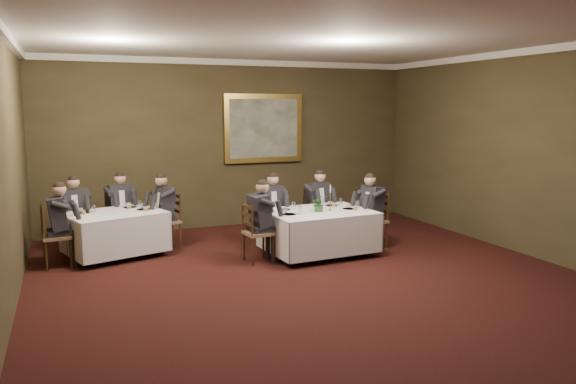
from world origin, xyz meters
TOP-DOWN VIEW (x-y plane):
  - ground at (0.00, 0.00)m, footprint 10.00×10.00m
  - ceiling at (0.00, 0.00)m, footprint 8.00×10.00m
  - back_wall at (0.00, 5.00)m, footprint 8.00×0.10m
  - right_wall at (4.00, 0.00)m, footprint 0.10×10.00m
  - crown_molding at (0.00, 0.00)m, footprint 8.00×10.00m
  - table_main at (0.67, 2.10)m, footprint 1.88×1.49m
  - table_second at (-2.60, 3.24)m, footprint 1.83×1.59m
  - chair_main_backleft at (0.12, 2.98)m, footprint 0.45×0.43m
  - diner_main_backleft at (0.12, 2.97)m, footprint 0.43×0.49m
  - chair_main_backright at (1.08, 3.05)m, footprint 0.49×0.48m
  - diner_main_backright at (1.08, 3.03)m, footprint 0.46×0.53m
  - chair_main_endleft at (-0.46, 2.01)m, footprint 0.46×0.48m
  - diner_main_endleft at (-0.45, 2.02)m, footprint 0.52×0.45m
  - chair_main_endright at (1.80, 2.18)m, footprint 0.49×0.50m
  - diner_main_endright at (1.79, 2.18)m, footprint 0.54×0.47m
  - chair_sec_backleft at (-3.23, 3.87)m, footprint 0.48×0.47m
  - diner_sec_backleft at (-3.23, 3.86)m, footprint 0.45×0.52m
  - chair_sec_backright at (-2.44, 4.12)m, footprint 0.54×0.52m
  - diner_sec_backright at (-2.44, 4.11)m, footprint 0.52×0.57m
  - chair_sec_endright at (-1.67, 3.53)m, footprint 0.50×0.52m
  - diner_sec_endright at (-1.68, 3.53)m, footprint 0.55×0.49m
  - chair_sec_endleft at (-3.53, 2.95)m, footprint 0.46×0.47m
  - diner_sec_endleft at (-3.52, 2.95)m, footprint 0.51×0.44m
  - centerpiece at (0.66, 2.04)m, footprint 0.27×0.23m
  - candlestick at (0.88, 2.07)m, footprint 0.07×0.07m
  - place_setting_table_main at (0.21, 2.46)m, footprint 0.33×0.31m
  - place_setting_table_second at (-3.04, 3.45)m, footprint 0.33×0.31m
  - painting at (0.67, 4.94)m, footprint 1.74×0.09m

SIDE VIEW (x-z plane):
  - ground at x=0.00m, z-range 0.00..0.00m
  - chair_main_backleft at x=0.12m, z-range -0.22..0.78m
  - chair_main_backright at x=1.08m, z-range -0.22..0.78m
  - chair_main_endleft at x=-0.46m, z-range -0.22..0.78m
  - chair_main_endright at x=1.80m, z-range -0.22..0.78m
  - chair_sec_backleft at x=-3.23m, z-range -0.22..0.78m
  - chair_sec_backright at x=-2.44m, z-range -0.22..0.78m
  - chair_sec_endright at x=-1.67m, z-range -0.22..0.78m
  - chair_sec_endleft at x=-3.53m, z-range -0.22..0.78m
  - table_second at x=-2.60m, z-range 0.12..0.78m
  - table_main at x=0.67m, z-range 0.12..0.78m
  - diner_main_backleft at x=0.12m, z-range -0.16..1.19m
  - diner_main_backright at x=1.08m, z-range -0.16..1.19m
  - diner_main_endleft at x=-0.45m, z-range -0.16..1.19m
  - diner_main_endright at x=1.79m, z-range -0.16..1.19m
  - diner_sec_backleft at x=-3.23m, z-range -0.16..1.19m
  - diner_sec_backright at x=-2.44m, z-range -0.16..1.19m
  - diner_sec_endright at x=-1.68m, z-range -0.16..1.19m
  - diner_sec_endleft at x=-3.52m, z-range -0.16..1.19m
  - place_setting_table_main at x=0.21m, z-range 0.73..0.87m
  - place_setting_table_second at x=-3.04m, z-range 0.73..0.87m
  - centerpiece at x=0.66m, z-range 0.77..1.06m
  - candlestick at x=0.88m, z-range 0.70..1.16m
  - back_wall at x=0.00m, z-range 0.00..3.50m
  - right_wall at x=4.00m, z-range 0.00..3.50m
  - painting at x=0.67m, z-range 1.34..2.80m
  - crown_molding at x=0.00m, z-range 3.38..3.50m
  - ceiling at x=0.00m, z-range 3.45..3.55m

